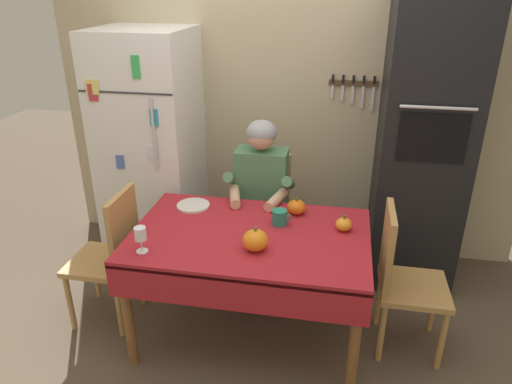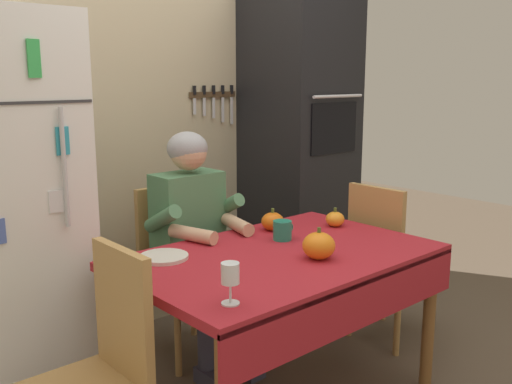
% 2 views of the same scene
% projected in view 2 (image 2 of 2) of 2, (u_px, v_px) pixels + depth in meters
% --- Properties ---
extents(back_wall_assembly, '(3.70, 0.13, 2.60)m').
position_uv_depth(back_wall_assembly, '(141.00, 114.00, 3.43)').
color(back_wall_assembly, '#BCAD89').
rests_on(back_wall_assembly, ground).
extents(wall_oven, '(0.60, 0.64, 2.10)m').
position_uv_depth(wall_oven, '(299.00, 147.00, 3.87)').
color(wall_oven, black).
rests_on(wall_oven, ground).
extents(dining_table, '(1.40, 0.90, 0.74)m').
position_uv_depth(dining_table, '(283.00, 272.00, 2.59)').
color(dining_table, brown).
rests_on(dining_table, ground).
extents(chair_behind_person, '(0.40, 0.40, 0.93)m').
position_uv_depth(chair_behind_person, '(177.00, 263.00, 3.17)').
color(chair_behind_person, tan).
rests_on(chair_behind_person, ground).
extents(seated_person, '(0.47, 0.55, 1.25)m').
position_uv_depth(seated_person, '(196.00, 230.00, 2.99)').
color(seated_person, '#38384C').
rests_on(seated_person, ground).
extents(chair_right_side, '(0.40, 0.40, 0.93)m').
position_uv_depth(chair_right_side, '(385.00, 257.00, 3.27)').
color(chair_right_side, tan).
rests_on(chair_right_side, ground).
extents(chair_left_side, '(0.40, 0.40, 0.93)m').
position_uv_depth(chair_left_side, '(100.00, 366.00, 2.04)').
color(chair_left_side, tan).
rests_on(chair_left_side, ground).
extents(coffee_mug, '(0.12, 0.09, 0.10)m').
position_uv_depth(coffee_mug, '(283.00, 230.00, 2.79)').
color(coffee_mug, '#237F66').
rests_on(coffee_mug, dining_table).
extents(wine_glass, '(0.07, 0.07, 0.15)m').
position_uv_depth(wine_glass, '(230.00, 276.00, 1.99)').
color(wine_glass, white).
rests_on(wine_glass, dining_table).
extents(pumpkin_large, '(0.10, 0.10, 0.10)m').
position_uv_depth(pumpkin_large, '(335.00, 219.00, 3.04)').
color(pumpkin_large, orange).
rests_on(pumpkin_large, dining_table).
extents(pumpkin_medium, '(0.12, 0.12, 0.12)m').
position_uv_depth(pumpkin_medium, '(273.00, 221.00, 2.96)').
color(pumpkin_medium, orange).
rests_on(pumpkin_medium, dining_table).
extents(pumpkin_small, '(0.14, 0.14, 0.14)m').
position_uv_depth(pumpkin_small, '(319.00, 246.00, 2.49)').
color(pumpkin_small, orange).
rests_on(pumpkin_small, dining_table).
extents(serving_tray, '(0.22, 0.22, 0.02)m').
position_uv_depth(serving_tray, '(164.00, 257.00, 2.51)').
color(serving_tray, silver).
rests_on(serving_tray, dining_table).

